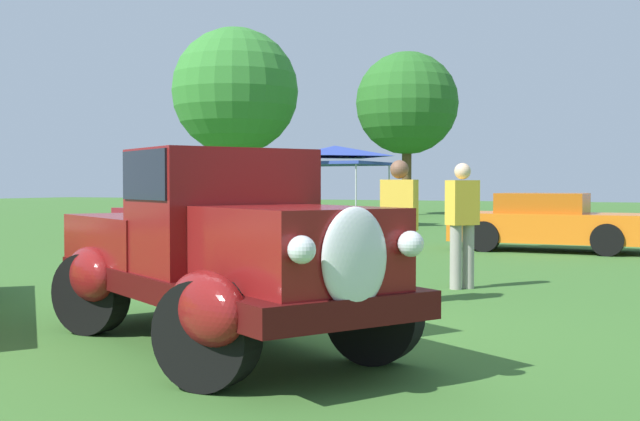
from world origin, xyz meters
The scene contains 9 objects.
ground_plane centered at (0.00, 0.00, 0.00)m, with size 120.00×120.00×0.00m, color #386628.
feature_pickup_truck centered at (0.03, -0.56, 0.86)m, with size 4.31×3.30×1.70m.
show_car_burgundy centered at (-8.12, 10.17, 0.60)m, with size 4.32×2.49×1.22m.
show_car_orange centered at (0.66, 10.87, 0.60)m, with size 4.07×1.81×1.22m.
spectator_between_cars centered at (0.52, 2.50, 0.91)m, with size 0.42×0.27×1.69m.
spectator_far_side centered at (0.80, 4.12, 0.91)m, with size 0.44×0.46×1.69m.
canopy_tent_left_field centered at (-7.74, 18.02, 2.42)m, with size 3.12×3.12×2.71m.
treeline_far_left centered at (-16.28, 25.15, 5.71)m, with size 5.84×5.84×8.65m.
treeline_mid_left centered at (-9.04, 28.39, 5.11)m, with size 4.70×4.70×7.48m.
Camera 1 is at (3.89, -6.30, 1.40)m, focal length 44.92 mm.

